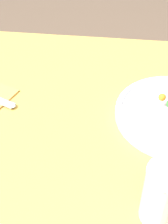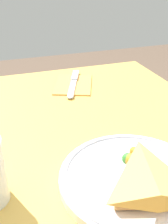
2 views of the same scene
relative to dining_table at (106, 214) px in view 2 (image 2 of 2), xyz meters
The scene contains 4 objects.
dining_table is the anchor object (origin of this frame).
plate_pizza 0.13m from the dining_table, 32.19° to the left, with size 0.26×0.26×0.06m.
napkin_folded 0.42m from the dining_table, behind, with size 0.18×0.16×0.00m.
butter_knife 0.44m from the dining_table, behind, with size 0.20×0.10×0.01m.
Camera 2 is at (0.36, -0.17, 1.05)m, focal length 45.00 mm.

